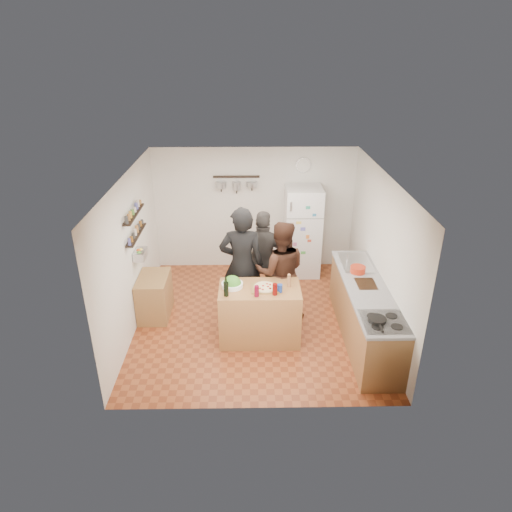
{
  "coord_description": "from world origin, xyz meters",
  "views": [
    {
      "loc": [
        -0.11,
        -6.62,
        4.33
      ],
      "look_at": [
        0.0,
        0.1,
        1.15
      ],
      "focal_mm": 32.0,
      "sensor_mm": 36.0,
      "label": 1
    }
  ],
  "objects_px": {
    "salad_bowl": "(232,285)",
    "wall_clock": "(303,165)",
    "pepper_mill": "(289,281)",
    "fridge": "(302,232)",
    "wine_bottle": "(226,289)",
    "person_left": "(242,265)",
    "person_back": "(264,260)",
    "prep_island": "(260,313)",
    "salt_canister": "(280,288)",
    "skillet": "(377,320)",
    "counter_run": "(365,313)",
    "red_bowl": "(358,269)",
    "side_table": "(155,296)",
    "person_center": "(280,272)"
  },
  "relations": [
    {
      "from": "skillet",
      "to": "fridge",
      "type": "distance_m",
      "value": 3.3
    },
    {
      "from": "wall_clock",
      "to": "person_left",
      "type": "bearing_deg",
      "value": -120.28
    },
    {
      "from": "salad_bowl",
      "to": "wine_bottle",
      "type": "distance_m",
      "value": 0.29
    },
    {
      "from": "pepper_mill",
      "to": "salt_canister",
      "type": "xyz_separation_m",
      "value": [
        -0.15,
        -0.17,
        -0.02
      ]
    },
    {
      "from": "prep_island",
      "to": "salt_canister",
      "type": "xyz_separation_m",
      "value": [
        0.3,
        -0.12,
        0.52
      ]
    },
    {
      "from": "counter_run",
      "to": "salad_bowl",
      "type": "bearing_deg",
      "value": 178.38
    },
    {
      "from": "wine_bottle",
      "to": "skillet",
      "type": "bearing_deg",
      "value": -19.42
    },
    {
      "from": "salad_bowl",
      "to": "wall_clock",
      "type": "xyz_separation_m",
      "value": [
        1.32,
        2.57,
        1.21
      ]
    },
    {
      "from": "skillet",
      "to": "fridge",
      "type": "xyz_separation_m",
      "value": [
        -0.65,
        3.24,
        -0.04
      ]
    },
    {
      "from": "pepper_mill",
      "to": "fridge",
      "type": "distance_m",
      "value": 2.29
    },
    {
      "from": "salad_bowl",
      "to": "skillet",
      "type": "height_order",
      "value": "salad_bowl"
    },
    {
      "from": "wall_clock",
      "to": "prep_island",
      "type": "bearing_deg",
      "value": -109.04
    },
    {
      "from": "red_bowl",
      "to": "prep_island",
      "type": "bearing_deg",
      "value": -163.35
    },
    {
      "from": "person_back",
      "to": "counter_run",
      "type": "bearing_deg",
      "value": 156.72
    },
    {
      "from": "prep_island",
      "to": "salt_canister",
      "type": "relative_size",
      "value": 9.92
    },
    {
      "from": "pepper_mill",
      "to": "person_center",
      "type": "bearing_deg",
      "value": 100.48
    },
    {
      "from": "salad_bowl",
      "to": "wall_clock",
      "type": "relative_size",
      "value": 1.1
    },
    {
      "from": "person_center",
      "to": "side_table",
      "type": "distance_m",
      "value": 2.2
    },
    {
      "from": "fridge",
      "to": "side_table",
      "type": "height_order",
      "value": "fridge"
    },
    {
      "from": "wine_bottle",
      "to": "skillet",
      "type": "relative_size",
      "value": 0.9
    },
    {
      "from": "wall_clock",
      "to": "side_table",
      "type": "distance_m",
      "value": 3.75
    },
    {
      "from": "pepper_mill",
      "to": "side_table",
      "type": "distance_m",
      "value": 2.42
    },
    {
      "from": "red_bowl",
      "to": "person_back",
      "type": "bearing_deg",
      "value": 159.33
    },
    {
      "from": "pepper_mill",
      "to": "fridge",
      "type": "height_order",
      "value": "fridge"
    },
    {
      "from": "prep_island",
      "to": "salt_canister",
      "type": "bearing_deg",
      "value": -21.8
    },
    {
      "from": "salt_canister",
      "to": "wall_clock",
      "type": "xyz_separation_m",
      "value": [
        0.6,
        2.74,
        1.18
      ]
    },
    {
      "from": "counter_run",
      "to": "salt_canister",
      "type": "bearing_deg",
      "value": -175.31
    },
    {
      "from": "wine_bottle",
      "to": "person_left",
      "type": "xyz_separation_m",
      "value": [
        0.22,
        0.82,
        -0.02
      ]
    },
    {
      "from": "person_left",
      "to": "person_center",
      "type": "bearing_deg",
      "value": 179.72
    },
    {
      "from": "prep_island",
      "to": "person_back",
      "type": "height_order",
      "value": "person_back"
    },
    {
      "from": "skillet",
      "to": "side_table",
      "type": "bearing_deg",
      "value": 153.61
    },
    {
      "from": "person_center",
      "to": "fridge",
      "type": "bearing_deg",
      "value": -107.0
    },
    {
      "from": "salt_canister",
      "to": "prep_island",
      "type": "bearing_deg",
      "value": 158.2
    },
    {
      "from": "skillet",
      "to": "person_back",
      "type": "bearing_deg",
      "value": 126.19
    },
    {
      "from": "skillet",
      "to": "wall_clock",
      "type": "bearing_deg",
      "value": 100.33
    },
    {
      "from": "person_back",
      "to": "wall_clock",
      "type": "relative_size",
      "value": 5.89
    },
    {
      "from": "skillet",
      "to": "prep_island",
      "type": "bearing_deg",
      "value": 148.72
    },
    {
      "from": "wine_bottle",
      "to": "red_bowl",
      "type": "distance_m",
      "value": 2.22
    },
    {
      "from": "person_center",
      "to": "counter_run",
      "type": "distance_m",
      "value": 1.49
    },
    {
      "from": "wall_clock",
      "to": "salad_bowl",
      "type": "bearing_deg",
      "value": -117.25
    },
    {
      "from": "red_bowl",
      "to": "side_table",
      "type": "distance_m",
      "value": 3.45
    },
    {
      "from": "person_left",
      "to": "person_center",
      "type": "xyz_separation_m",
      "value": [
        0.63,
        -0.02,
        -0.12
      ]
    },
    {
      "from": "wine_bottle",
      "to": "salad_bowl",
      "type": "bearing_deg",
      "value": 73.5
    },
    {
      "from": "side_table",
      "to": "red_bowl",
      "type": "bearing_deg",
      "value": -3.93
    },
    {
      "from": "person_center",
      "to": "wall_clock",
      "type": "bearing_deg",
      "value": -104.26
    },
    {
      "from": "red_bowl",
      "to": "fridge",
      "type": "distance_m",
      "value": 1.94
    },
    {
      "from": "wine_bottle",
      "to": "wall_clock",
      "type": "height_order",
      "value": "wall_clock"
    },
    {
      "from": "wine_bottle",
      "to": "red_bowl",
      "type": "height_order",
      "value": "wine_bottle"
    },
    {
      "from": "person_back",
      "to": "pepper_mill",
      "type": "bearing_deg",
      "value": 120.41
    },
    {
      "from": "skillet",
      "to": "red_bowl",
      "type": "distance_m",
      "value": 1.43
    }
  ]
}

